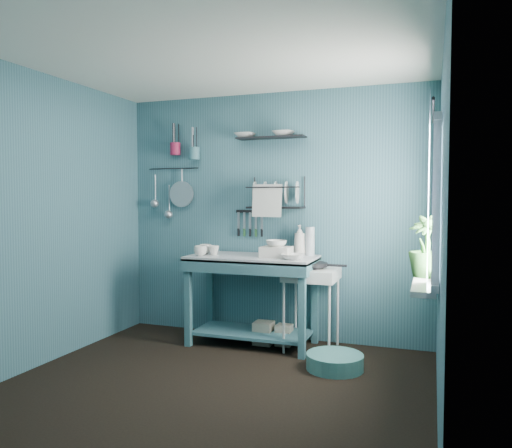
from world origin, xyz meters
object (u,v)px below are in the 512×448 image
(frying_pan, at_px, (312,264))
(dish_rack, at_px, (276,192))
(mug_right, at_px, (206,249))
(potted_plant, at_px, (426,246))
(storage_tin_large, at_px, (264,333))
(water_bottle, at_px, (310,241))
(utensil_cup_magenta, at_px, (175,149))
(mug_left, at_px, (200,251))
(colander, at_px, (182,194))
(hotplate_stand, at_px, (311,309))
(wash_tub, at_px, (276,252))
(storage_tin_small, at_px, (284,335))
(utensil_cup_teal, at_px, (194,153))
(mug_mid, at_px, (214,250))
(work_counter, at_px, (252,300))
(soap_bottle, at_px, (300,240))
(floor_basin, at_px, (335,362))

(frying_pan, bearing_deg, dish_rack, 158.04)
(mug_right, height_order, potted_plant, potted_plant)
(storage_tin_large, bearing_deg, water_bottle, 22.04)
(utensil_cup_magenta, xyz_separation_m, potted_plant, (2.58, -0.77, -0.89))
(dish_rack, bearing_deg, mug_left, -156.86)
(water_bottle, xyz_separation_m, colander, (-1.44, 0.07, 0.46))
(dish_rack, height_order, colander, dish_rack)
(water_bottle, xyz_separation_m, dish_rack, (-0.35, -0.01, 0.48))
(hotplate_stand, bearing_deg, wash_tub, -167.75)
(hotplate_stand, distance_m, utensil_cup_magenta, 2.22)
(hotplate_stand, xyz_separation_m, colander, (-1.50, 0.24, 1.09))
(mug_left, bearing_deg, storage_tin_small, 17.10)
(utensil_cup_teal, bearing_deg, water_bottle, -1.85)
(utensil_cup_teal, height_order, colander, utensil_cup_teal)
(hotplate_stand, relative_size, dish_rack, 1.40)
(mug_mid, bearing_deg, utensil_cup_magenta, 151.70)
(mug_right, height_order, frying_pan, mug_right)
(mug_right, relative_size, hotplate_stand, 0.16)
(wash_tub, relative_size, utensil_cup_magenta, 2.15)
(mug_right, xyz_separation_m, potted_plant, (2.10, -0.51, 0.15))
(wash_tub, bearing_deg, hotplate_stand, 11.56)
(work_counter, distance_m, colander, 1.42)
(dish_rack, xyz_separation_m, potted_plant, (1.43, -0.72, -0.42))
(mug_left, relative_size, storage_tin_large, 0.56)
(water_bottle, xyz_separation_m, frying_pan, (0.06, -0.17, -0.20))
(colander, bearing_deg, soap_bottle, -3.89)
(wash_tub, height_order, storage_tin_small, wash_tub)
(water_bottle, distance_m, dish_rack, 0.59)
(mug_left, xyz_separation_m, utensil_cup_magenta, (-0.50, 0.42, 1.04))
(mug_right, distance_m, floor_basin, 1.69)
(hotplate_stand, bearing_deg, water_bottle, 109.55)
(mug_left, height_order, soap_bottle, soap_bottle)
(mug_right, bearing_deg, hotplate_stand, 2.51)
(frying_pan, distance_m, potted_plant, 1.19)
(potted_plant, relative_size, storage_tin_small, 2.37)
(colander, bearing_deg, water_bottle, -2.82)
(colander, bearing_deg, dish_rack, -4.18)
(frying_pan, bearing_deg, mug_left, -168.93)
(soap_bottle, distance_m, dish_rack, 0.53)
(mug_right, bearing_deg, mug_mid, -26.57)
(work_counter, bearing_deg, hotplate_stand, 13.46)
(mug_left, bearing_deg, frying_pan, 11.07)
(mug_right, xyz_separation_m, soap_bottle, (0.92, 0.20, 0.10))
(mug_left, height_order, mug_mid, mug_left)
(utensil_cup_teal, distance_m, potted_plant, 2.61)
(dish_rack, bearing_deg, work_counter, -135.75)
(utensil_cup_magenta, bearing_deg, frying_pan, -7.83)
(dish_rack, bearing_deg, mug_mid, -160.35)
(mug_right, distance_m, utensil_cup_magenta, 1.17)
(wash_tub, relative_size, water_bottle, 1.00)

